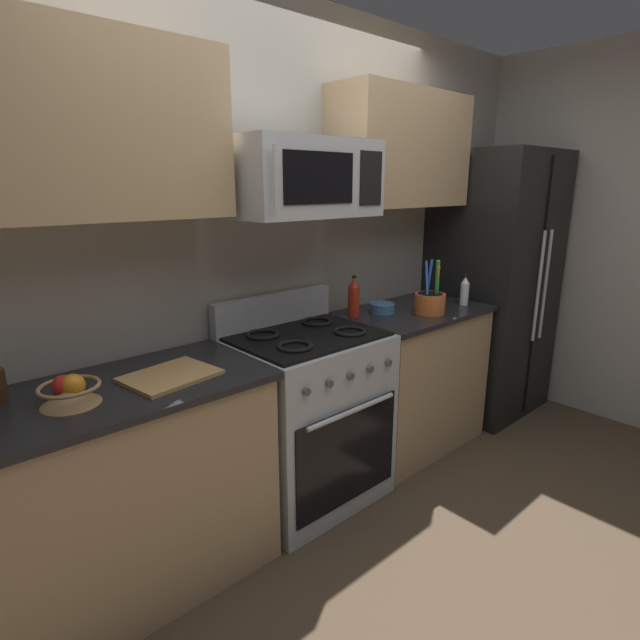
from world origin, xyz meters
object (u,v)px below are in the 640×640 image
at_px(utensil_crock, 430,302).
at_px(fruit_basket, 70,392).
at_px(microwave, 302,178).
at_px(refrigerator, 492,285).
at_px(bottle_hot_sauce, 354,297).
at_px(bottle_vinegar, 465,291).
at_px(range_oven, 307,415).
at_px(prep_bowl, 382,307).
at_px(cutting_board, 170,376).

xyz_separation_m(utensil_crock, fruit_basket, (-2.02, 0.08, -0.02)).
relative_size(microwave, utensil_crock, 2.23).
bearing_deg(fruit_basket, refrigerator, 0.50).
relative_size(utensil_crock, bottle_hot_sauce, 1.36).
height_order(fruit_basket, bottle_hot_sauce, bottle_hot_sauce).
bearing_deg(microwave, bottle_hot_sauce, 13.38).
relative_size(microwave, fruit_basket, 3.48).
bearing_deg(bottle_hot_sauce, bottle_vinegar, -21.19).
relative_size(range_oven, prep_bowl, 7.00).
bearing_deg(utensil_crock, range_oven, 171.87).
xyz_separation_m(utensil_crock, bottle_hot_sauce, (-0.38, 0.27, 0.04)).
height_order(range_oven, utensil_crock, utensil_crock).
xyz_separation_m(range_oven, utensil_crock, (0.87, -0.12, 0.51)).
relative_size(refrigerator, bottle_hot_sauce, 7.86).
height_order(refrigerator, prep_bowl, refrigerator).
bearing_deg(range_oven, utensil_crock, -8.13).
bearing_deg(utensil_crock, bottle_vinegar, -2.71).
xyz_separation_m(range_oven, bottle_hot_sauce, (0.49, 0.14, 0.55)).
distance_m(microwave, utensil_crock, 1.14).
bearing_deg(microwave, fruit_basket, -176.53).
xyz_separation_m(microwave, prep_bowl, (0.68, 0.05, -0.75)).
height_order(utensil_crock, cutting_board, utensil_crock).
bearing_deg(microwave, bottle_vinegar, -7.81).
distance_m(bottle_vinegar, bottle_hot_sauce, 0.79).
bearing_deg(prep_bowl, microwave, -175.48).
distance_m(utensil_crock, bottle_hot_sauce, 0.47).
relative_size(bottle_hot_sauce, prep_bowl, 1.55).
height_order(microwave, prep_bowl, microwave).
height_order(range_oven, fruit_basket, range_oven).
bearing_deg(bottle_hot_sauce, cutting_board, -171.29).
bearing_deg(prep_bowl, cutting_board, -174.87).
xyz_separation_m(microwave, utensil_crock, (0.87, -0.15, -0.71)).
height_order(microwave, bottle_vinegar, microwave).
height_order(range_oven, refrigerator, refrigerator).
xyz_separation_m(range_oven, bottle_vinegar, (1.22, -0.14, 0.53)).
bearing_deg(fruit_basket, utensil_crock, -2.33).
distance_m(microwave, bottle_vinegar, 1.41).
relative_size(range_oven, bottle_vinegar, 5.49).
bearing_deg(bottle_vinegar, utensil_crock, 177.29).
xyz_separation_m(bottle_vinegar, bottle_hot_sauce, (-0.73, 0.28, 0.02)).
bearing_deg(prep_bowl, refrigerator, -4.99).
height_order(microwave, utensil_crock, microwave).
xyz_separation_m(refrigerator, cutting_board, (-2.56, -0.03, -0.03)).
distance_m(utensil_crock, fruit_basket, 2.02).
xyz_separation_m(refrigerator, prep_bowl, (-1.11, 0.10, -0.00)).
height_order(utensil_crock, bottle_hot_sauce, utensil_crock).
bearing_deg(fruit_basket, microwave, 3.47).
relative_size(range_oven, utensil_crock, 3.32).
relative_size(utensil_crock, prep_bowl, 2.11).
bearing_deg(range_oven, microwave, 90.06).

